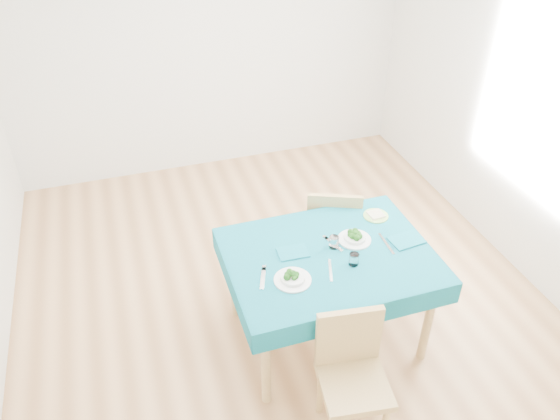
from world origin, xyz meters
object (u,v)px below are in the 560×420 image
object	(u,v)px
table	(327,296)
bowl_near	(293,276)
bowl_far	(355,236)
side_plate	(376,216)
chair_near	(355,379)
chair_far	(333,219)

from	to	relation	value
table	bowl_near	size ratio (longest dim) A/B	5.76
bowl_near	bowl_far	xyz separation A→B (m)	(0.53, 0.25, -0.00)
bowl_near	side_plate	distance (m)	0.91
table	chair_near	bearing A→B (deg)	-100.60
chair_near	bowl_near	size ratio (longest dim) A/B	4.15
chair_near	table	bearing A→B (deg)	87.46
bowl_far	side_plate	world-z (taller)	bowl_far
bowl_far	bowl_near	bearing A→B (deg)	-154.87
bowl_far	chair_far	bearing A→B (deg)	79.94
bowl_far	side_plate	xyz separation A→B (m)	(0.26, 0.20, -0.03)
table	chair_near	xyz separation A→B (m)	(-0.14, -0.76, 0.10)
bowl_far	side_plate	bearing A→B (deg)	38.10
table	chair_far	bearing A→B (deg)	64.47
chair_near	bowl_near	world-z (taller)	chair_near
table	bowl_far	distance (m)	0.47
side_plate	table	bearing A→B (deg)	-148.69
table	bowl_near	distance (m)	0.54
table	bowl_near	world-z (taller)	bowl_near
chair_near	bowl_near	xyz separation A→B (m)	(-0.17, 0.60, 0.31)
chair_near	bowl_far	size ratio (longest dim) A/B	4.31
table	side_plate	distance (m)	0.68
chair_far	bowl_far	distance (m)	0.66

